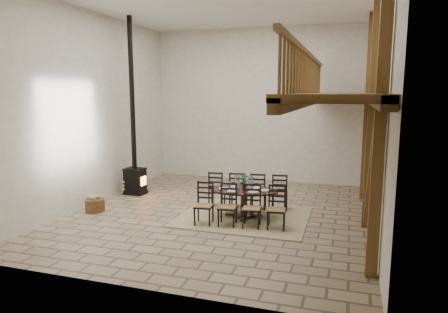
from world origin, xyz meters
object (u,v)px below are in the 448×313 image
(dining_table, at_px, (244,203))
(wood_stove, at_px, (134,155))
(log_basket, at_px, (95,204))
(log_stack, at_px, (127,187))

(dining_table, xyz_separation_m, wood_stove, (-3.57, 1.15, 0.80))
(wood_stove, xyz_separation_m, log_basket, (-0.09, -1.83, -0.98))
(wood_stove, distance_m, log_basket, 2.07)
(dining_table, bearing_deg, wood_stove, 155.36)
(log_stack, bearing_deg, dining_table, -15.69)
(wood_stove, bearing_deg, log_basket, -90.71)
(wood_stove, relative_size, log_stack, 11.86)
(wood_stove, xyz_separation_m, log_stack, (-0.23, -0.09, -0.94))
(log_basket, distance_m, log_stack, 1.75)
(dining_table, height_order, wood_stove, wood_stove)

